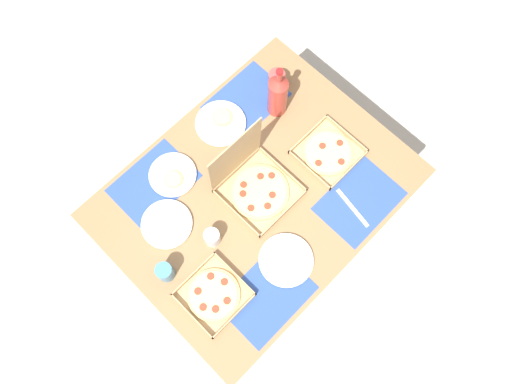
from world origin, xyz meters
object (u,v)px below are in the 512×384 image
pizza_box_center (254,184)px  plate_far_right (167,224)px  plate_near_left (173,175)px  pizza_box_edge_far (214,295)px  plate_far_left (286,260)px  pizza_box_corner_right (328,153)px  cup_clear_left (277,80)px  cup_spare (212,237)px  plate_middle (221,123)px  soda_bottle (278,94)px  cup_dark (165,272)px

pizza_box_center → plate_far_right: (-0.39, 0.15, -0.04)m
plate_far_right → plate_near_left: (0.17, 0.15, 0.00)m
plate_near_left → pizza_box_center: bearing=-53.9°
pizza_box_center → pizza_box_edge_far: bearing=-154.8°
pizza_box_center → plate_far_left: (-0.14, -0.33, -0.04)m
pizza_box_corner_right → plate_far_left: bearing=-157.3°
pizza_box_corner_right → plate_far_left: (-0.49, -0.20, -0.00)m
pizza_box_edge_far → cup_clear_left: size_ratio=2.65×
pizza_box_edge_far → pizza_box_corner_right: (0.81, 0.09, -0.00)m
pizza_box_corner_right → plate_far_right: pizza_box_corner_right is taller
cup_spare → plate_middle: bearing=42.5°
plate_far_left → soda_bottle: soda_bottle is taller
pizza_box_center → cup_dark: (-0.53, -0.01, 0.00)m
plate_far_right → plate_near_left: size_ratio=1.04×
pizza_box_center → cup_dark: pizza_box_center is taller
plate_far_left → plate_far_right: 0.54m
plate_far_right → cup_clear_left: size_ratio=2.37×
pizza_box_edge_far → plate_middle: 0.79m
cup_spare → cup_clear_left: (0.74, 0.33, 0.00)m
pizza_box_corner_right → plate_far_left: 0.53m
plate_far_right → cup_spare: cup_spare is taller
pizza_box_edge_far → cup_spare: cup_spare is taller
plate_far_right → cup_clear_left: bearing=9.8°
plate_near_left → cup_dark: bearing=-135.5°
pizza_box_corner_right → plate_middle: bearing=117.5°
pizza_box_center → plate_near_left: bearing=126.1°
plate_far_left → cup_dark: size_ratio=2.27×
pizza_box_edge_far → pizza_box_center: size_ratio=0.75×
pizza_box_corner_right → pizza_box_center: bearing=160.9°
plate_far_left → cup_dark: 0.51m
soda_bottle → cup_clear_left: size_ratio=3.43×
pizza_box_edge_far → plate_middle: (0.57, 0.55, -0.00)m
pizza_box_edge_far → cup_clear_left: 1.03m
plate_near_left → soda_bottle: bearing=-9.3°
plate_far_left → plate_far_right: bearing=117.7°
plate_near_left → cup_clear_left: (0.66, -0.01, 0.04)m
pizza_box_corner_right → cup_dark: 0.89m
soda_bottle → pizza_box_center: bearing=-150.0°
pizza_box_corner_right → plate_near_left: bearing=143.6°
plate_far_left → plate_middle: size_ratio=0.99×
cup_dark → plate_near_left: bearing=44.5°
pizza_box_corner_right → plate_middle: size_ratio=1.09×
pizza_box_edge_far → soda_bottle: size_ratio=0.77×
plate_middle → cup_clear_left: cup_clear_left is taller
plate_far_left → pizza_box_edge_far: bearing=160.4°
plate_far_right → pizza_box_edge_far: bearing=-100.3°
pizza_box_edge_far → cup_clear_left: (0.90, 0.51, 0.04)m
plate_middle → plate_near_left: (-0.33, -0.03, 0.00)m
plate_near_left → cup_dark: size_ratio=2.09×
pizza_box_corner_right → cup_clear_left: 0.43m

